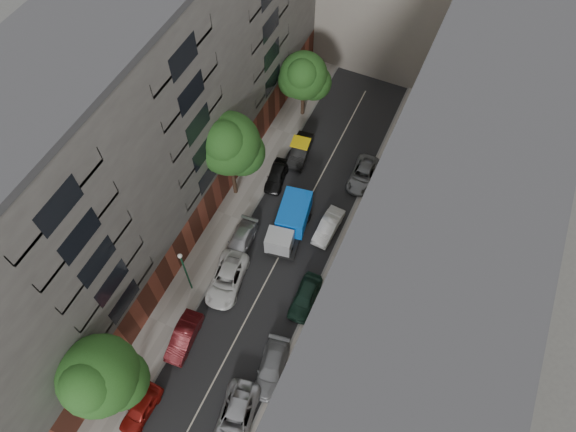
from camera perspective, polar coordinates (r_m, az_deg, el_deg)
The scene contains 23 objects.
ground at distance 44.35m, azimuth -0.01°, elevation -2.63°, with size 120.00×120.00×0.00m, color #4C4C49.
road_surface at distance 44.34m, azimuth -0.01°, elevation -2.62°, with size 8.00×44.00×0.02m, color black.
sidewalk_left at distance 45.74m, azimuth -6.29°, elevation -0.09°, with size 3.00×44.00×0.15m, color gray.
sidewalk_right at distance 43.49m, azimuth 6.63°, elevation -5.16°, with size 3.00×44.00×0.15m, color gray.
building_left at distance 40.25m, azimuth -14.66°, elevation 10.27°, with size 8.00×44.00×20.00m, color #4C4946.
building_right at distance 34.90m, azimuth 16.67°, elevation -0.83°, with size 8.00×44.00×20.00m, color #C1B296.
tarp_truck at distance 43.53m, azimuth 0.22°, elevation -0.68°, with size 3.19×6.11×2.67m.
car_left_0 at distance 40.02m, azimuth -16.02°, elevation -19.89°, with size 1.53×3.81×1.30m, color maroon.
car_left_1 at distance 40.77m, azimuth -11.50°, elevation -13.03°, with size 1.48×4.24×1.40m, color #4E0F12.
car_left_2 at distance 42.09m, azimuth -6.81°, elevation -6.99°, with size 2.41×5.23×1.45m, color silver.
car_left_3 at distance 43.68m, azimuth -5.31°, elevation -2.85°, with size 1.84×4.53×1.31m, color #B1B1B6.
car_left_4 at distance 47.34m, azimuth -1.27°, elevation 4.52°, with size 1.57×3.91×1.33m, color black.
car_left_5 at distance 49.13m, azimuth 1.37°, elevation 7.30°, with size 1.53×4.38×1.44m, color black.
car_right_0 at distance 38.59m, azimuth -5.86°, elevation -21.48°, with size 2.47×5.36×1.49m, color #AFB0B4.
car_right_1 at distance 39.31m, azimuth -1.82°, elevation -16.58°, with size 1.91×4.70×1.36m, color slate.
car_right_2 at distance 41.17m, azimuth 1.93°, elevation -8.99°, with size 1.72×4.27×1.45m, color black.
car_right_3 at distance 44.38m, azimuth 4.51°, elevation -1.16°, with size 1.42×4.06×1.34m, color silver.
car_right_4 at distance 47.92m, azimuth 8.32°, elevation 4.56°, with size 2.13×4.61×1.28m, color slate.
tree_near at distance 35.57m, azimuth -20.16°, elevation -16.59°, with size 5.43×5.17×8.81m.
tree_mid at distance 41.91m, azimuth -6.55°, elevation 7.71°, with size 5.48×5.23×9.63m.
tree_far at distance 49.67m, azimuth 1.79°, elevation 15.10°, with size 4.91×4.56×7.35m.
lamp_post at distance 39.67m, azimuth -11.43°, elevation -5.69°, with size 0.36×0.36×5.69m.
pedestrian at distance 45.47m, azimuth 9.91°, elevation 0.79°, with size 0.64×0.42×1.74m, color black.
Camera 1 is at (9.14, -20.09, 38.47)m, focal length 32.00 mm.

